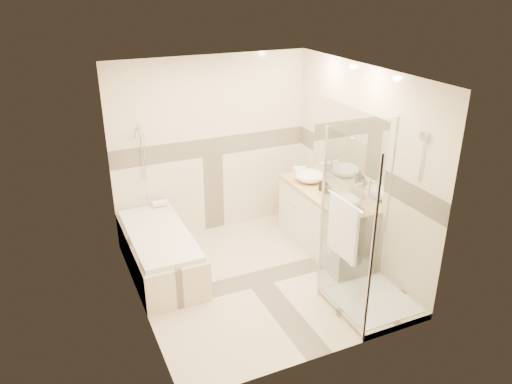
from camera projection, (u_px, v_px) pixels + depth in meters
name	position (u px, v px, depth m)	size (l,w,h in m)	color
room	(261.00, 183.00, 5.67)	(2.82, 3.02, 2.52)	beige
bathtub	(160.00, 250.00, 6.17)	(0.75, 1.70, 0.56)	beige
vanity	(324.00, 221.00, 6.64)	(0.58, 1.62, 0.85)	silver
shower_enclosure	(363.00, 267.00, 5.44)	(0.96, 0.93, 2.04)	beige
vessel_sink_near	(310.00, 176.00, 6.77)	(0.41, 0.41, 0.16)	white
vessel_sink_far	(346.00, 201.00, 6.04)	(0.36, 0.36, 0.14)	white
faucet_near	(324.00, 169.00, 6.82)	(0.10, 0.03, 0.26)	silver
faucet_far	(361.00, 191.00, 6.09)	(0.11, 0.03, 0.28)	silver
amenity_bottle_a	(323.00, 184.00, 6.47)	(0.08, 0.09, 0.19)	black
amenity_bottle_b	(327.00, 188.00, 6.41)	(0.11, 0.11, 0.15)	black
folded_towels	(301.00, 172.00, 6.98)	(0.17, 0.29, 0.09)	white
rolled_towel	(159.00, 203.00, 6.72)	(0.09, 0.09, 0.21)	white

